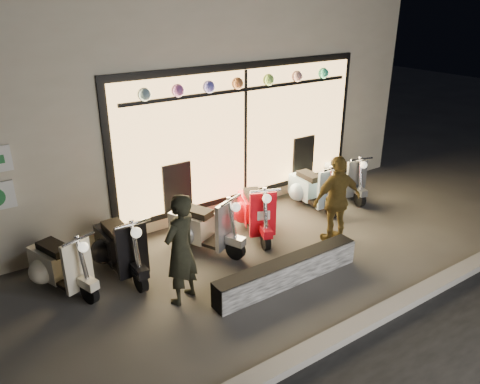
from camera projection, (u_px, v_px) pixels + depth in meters
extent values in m
plane|color=#383533|center=(272.00, 260.00, 7.65)|extent=(40.00, 40.00, 0.00)
cube|color=slate|center=(366.00, 322.00, 6.10)|extent=(40.00, 0.25, 0.12)
cube|color=beige|center=(140.00, 90.00, 10.68)|extent=(10.00, 6.00, 4.00)
cube|color=black|center=(243.00, 133.00, 8.97)|extent=(5.45, 0.06, 2.65)
cube|color=#FFBF6B|center=(245.00, 134.00, 8.94)|extent=(5.20, 0.04, 2.40)
cube|color=black|center=(246.00, 89.00, 8.57)|extent=(4.90, 0.06, 0.06)
cube|color=black|center=(287.00, 271.00, 6.97)|extent=(2.50, 0.28, 0.40)
cylinder|color=black|center=(236.00, 250.00, 7.62)|extent=(0.23, 0.35, 0.34)
cylinder|color=black|center=(188.00, 234.00, 8.10)|extent=(0.24, 0.35, 0.34)
cube|color=#AAAAAF|center=(225.00, 226.00, 7.57)|extent=(0.44, 0.25, 0.81)
cube|color=#AAAAAF|center=(192.00, 225.00, 7.97)|extent=(0.66, 0.80, 0.45)
cube|color=black|center=(196.00, 212.00, 7.82)|extent=(0.48, 0.62, 0.12)
sphere|color=#FFF2CC|center=(236.00, 207.00, 7.32)|extent=(0.20, 0.20, 0.15)
cylinder|color=black|center=(266.00, 240.00, 7.91)|extent=(0.22, 0.35, 0.34)
cylinder|color=black|center=(251.00, 215.00, 8.80)|extent=(0.23, 0.36, 0.34)
cube|color=red|center=(263.00, 214.00, 7.94)|extent=(0.45, 0.23, 0.82)
cube|color=red|center=(253.00, 207.00, 8.63)|extent=(0.64, 0.80, 0.46)
cube|color=black|center=(254.00, 196.00, 8.43)|extent=(0.46, 0.62, 0.12)
sphere|color=#FFF2CC|center=(267.00, 199.00, 7.60)|extent=(0.19, 0.19, 0.15)
cylinder|color=black|center=(141.00, 281.00, 6.79)|extent=(0.11, 0.35, 0.34)
cylinder|color=black|center=(114.00, 252.00, 7.55)|extent=(0.13, 0.35, 0.34)
cube|color=black|center=(132.00, 251.00, 6.79)|extent=(0.47, 0.08, 0.83)
cube|color=black|center=(115.00, 243.00, 7.39)|extent=(0.44, 0.72, 0.47)
cube|color=black|center=(116.00, 229.00, 7.20)|extent=(0.30, 0.57, 0.12)
sphere|color=#FFF2CC|center=(136.00, 233.00, 6.47)|extent=(0.16, 0.16, 0.15)
cylinder|color=black|center=(90.00, 293.00, 6.53)|extent=(0.19, 0.33, 0.32)
cylinder|color=black|center=(51.00, 271.00, 7.06)|extent=(0.21, 0.34, 0.32)
cube|color=#F8ECCB|center=(78.00, 266.00, 6.50)|extent=(0.43, 0.20, 0.77)
cube|color=#F8ECCB|center=(53.00, 261.00, 6.93)|extent=(0.59, 0.75, 0.43)
cube|color=black|center=(54.00, 248.00, 6.77)|extent=(0.42, 0.58, 0.11)
sphere|color=#FFF2CC|center=(83.00, 247.00, 6.24)|extent=(0.18, 0.18, 0.14)
cylinder|color=black|center=(332.00, 210.00, 9.03)|extent=(0.11, 0.32, 0.32)
cylinder|color=black|center=(302.00, 194.00, 9.77)|extent=(0.13, 0.33, 0.32)
cube|color=#91B6CE|center=(327.00, 189.00, 9.04)|extent=(0.44, 0.09, 0.77)
cube|color=#91B6CE|center=(305.00, 187.00, 9.62)|extent=(0.43, 0.68, 0.43)
cube|color=black|center=(309.00, 176.00, 9.44)|extent=(0.29, 0.54, 0.11)
sphere|color=#FFF2CC|center=(336.00, 175.00, 8.74)|extent=(0.15, 0.15, 0.14)
cylinder|color=black|center=(360.00, 199.00, 9.54)|extent=(0.17, 0.33, 0.32)
cylinder|color=black|center=(336.00, 183.00, 10.36)|extent=(0.19, 0.34, 0.32)
cube|color=#5B5F63|center=(356.00, 179.00, 9.56)|extent=(0.44, 0.18, 0.77)
cube|color=#5B5F63|center=(339.00, 176.00, 10.20)|extent=(0.55, 0.74, 0.43)
cube|color=black|center=(342.00, 166.00, 10.01)|extent=(0.39, 0.58, 0.11)
sphere|color=#FFF2CC|center=(364.00, 165.00, 9.24)|extent=(0.17, 0.17, 0.14)
imported|color=black|center=(181.00, 249.00, 6.35)|extent=(0.70, 0.59, 1.62)
imported|color=brown|center=(337.00, 200.00, 7.95)|extent=(0.97, 0.54, 1.57)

